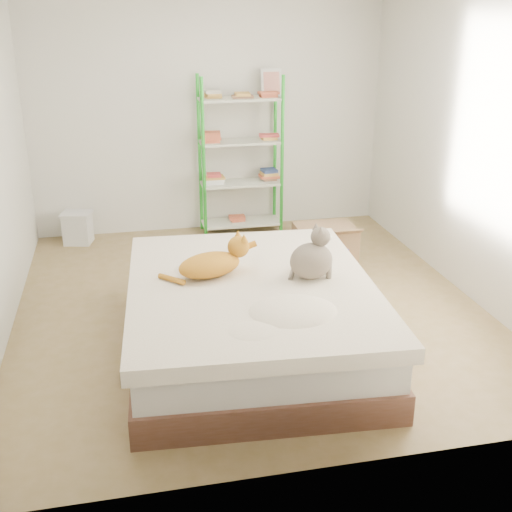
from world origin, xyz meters
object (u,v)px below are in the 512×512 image
object	(u,v)px
orange_cat	(209,262)
grey_cat	(311,253)
bed	(251,317)
shelf_unit	(241,152)
cardboard_box	(325,245)
white_bin	(78,227)

from	to	relation	value
orange_cat	grey_cat	world-z (taller)	grey_cat
bed	grey_cat	world-z (taller)	grey_cat
bed	shelf_unit	size ratio (longest dim) A/B	1.29
bed	orange_cat	size ratio (longest dim) A/B	4.06
grey_cat	shelf_unit	xyz separation A→B (m)	(0.01, 2.66, 0.15)
cardboard_box	white_bin	distance (m)	2.62
grey_cat	shelf_unit	world-z (taller)	shelf_unit
orange_cat	grey_cat	bearing A→B (deg)	-31.11
grey_cat	white_bin	world-z (taller)	grey_cat
white_bin	grey_cat	bearing A→B (deg)	-56.18
grey_cat	cardboard_box	distance (m)	1.71
grey_cat	cardboard_box	size ratio (longest dim) A/B	0.69
grey_cat	shelf_unit	size ratio (longest dim) A/B	0.22
grey_cat	cardboard_box	world-z (taller)	grey_cat
bed	white_bin	size ratio (longest dim) A/B	6.39
shelf_unit	cardboard_box	bearing A→B (deg)	-62.81
shelf_unit	cardboard_box	distance (m)	1.47
orange_cat	shelf_unit	size ratio (longest dim) A/B	0.32
orange_cat	grey_cat	size ratio (longest dim) A/B	1.45
bed	cardboard_box	distance (m)	1.82
bed	shelf_unit	xyz separation A→B (m)	(0.44, 2.64, 0.62)
shelf_unit	cardboard_box	size ratio (longest dim) A/B	3.14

